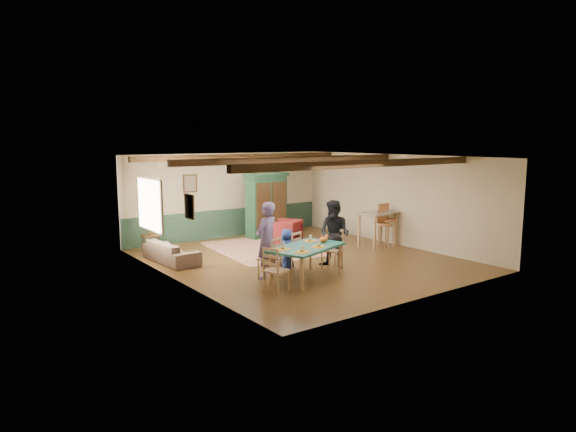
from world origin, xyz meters
TOP-DOWN VIEW (x-y plane):
  - floor at (0.00, 0.00)m, footprint 8.00×8.00m
  - wall_back at (0.00, 4.00)m, footprint 7.00×0.02m
  - wall_left at (-3.50, 0.00)m, footprint 0.02×8.00m
  - wall_right at (3.50, 0.00)m, footprint 0.02×8.00m
  - ceiling at (0.00, 0.00)m, footprint 7.00×8.00m
  - wainscot_back at (0.00, 3.98)m, footprint 6.95×0.03m
  - ceiling_beam_front at (0.00, -2.30)m, footprint 6.95×0.16m
  - ceiling_beam_mid at (0.00, 0.40)m, footprint 6.95×0.16m
  - ceiling_beam_back at (0.00, 3.00)m, footprint 6.95×0.16m
  - window_left at (-3.47, 1.70)m, footprint 0.06×1.60m
  - picture_left_wall at (-3.47, -0.60)m, footprint 0.04×0.42m
  - picture_back_a at (-1.30, 3.97)m, footprint 0.45×0.04m
  - picture_back_b at (-2.40, 3.97)m, footprint 0.38×0.04m
  - dining_table at (-1.10, -1.56)m, footprint 2.07×1.57m
  - dining_chair_far_left at (-1.73, -1.00)m, footprint 0.55×0.57m
  - dining_chair_far_right at (-0.96, -0.73)m, footprint 0.55×0.57m
  - dining_chair_end_left at (-2.20, -1.95)m, footprint 0.57×0.55m
  - dining_chair_end_right at (0.01, -1.16)m, footprint 0.57×0.55m
  - person_man at (-1.75, -0.93)m, footprint 0.74×0.61m
  - person_woman at (0.10, -1.13)m, footprint 0.87×0.98m
  - person_child at (-0.99, -0.65)m, footprint 0.58×0.47m
  - cat at (-0.54, -1.47)m, footprint 0.39×0.26m
  - place_setting_near_left at (-1.54, -1.98)m, footprint 0.49×0.42m
  - place_setting_near_center at (-0.92, -1.76)m, footprint 0.49×0.42m
  - place_setting_far_left at (-1.71, -1.50)m, footprint 0.49×0.42m
  - place_setting_far_right at (-0.66, -1.13)m, footprint 0.49×0.42m
  - area_rug at (0.07, 1.74)m, footprint 3.26×3.76m
  - armoire at (1.01, 3.25)m, footprint 1.50×0.70m
  - armchair at (0.75, 1.85)m, footprint 1.14×1.14m
  - sofa at (-2.90, 1.78)m, footprint 0.87×1.93m
  - end_table at (-2.96, 3.06)m, footprint 0.47×0.47m
  - table_lamp at (-2.96, 3.06)m, footprint 0.28×0.28m
  - counter_table at (2.83, 0.05)m, footprint 1.32×0.88m
  - bar_stool_left at (2.87, -0.22)m, footprint 0.41×0.45m
  - bar_stool_right at (3.16, -0.04)m, footprint 0.45×0.49m

SIDE VIEW (x-z plane):
  - floor at x=0.00m, z-range 0.00..0.00m
  - area_rug at x=0.07m, z-range 0.00..0.01m
  - end_table at x=-2.96m, z-range 0.00..0.53m
  - sofa at x=-2.90m, z-range 0.00..0.55m
  - dining_table at x=-1.10m, z-range 0.00..0.76m
  - armchair at x=0.75m, z-range 0.00..0.77m
  - wainscot_back at x=0.00m, z-range 0.00..0.90m
  - dining_chair_far_left at x=-1.73m, z-range 0.00..0.97m
  - dining_chair_far_right at x=-0.96m, z-range 0.00..0.97m
  - dining_chair_end_left at x=-2.20m, z-range 0.00..0.97m
  - dining_chair_end_right at x=0.01m, z-range 0.00..0.97m
  - person_child at x=-0.99m, z-range 0.00..1.02m
  - counter_table at x=2.83m, z-range 0.00..1.03m
  - bar_stool_left at x=2.87m, z-range 0.00..1.10m
  - bar_stool_right at x=3.16m, z-range 0.00..1.24m
  - table_lamp at x=-2.96m, z-range 0.53..1.01m
  - place_setting_near_left at x=-1.54m, z-range 0.76..0.87m
  - place_setting_near_center at x=-0.92m, z-range 0.76..0.87m
  - place_setting_far_left at x=-1.71m, z-range 0.76..0.87m
  - place_setting_far_right at x=-0.66m, z-range 0.76..0.87m
  - person_woman at x=0.10m, z-range 0.00..1.68m
  - cat at x=-0.54m, z-range 0.76..0.95m
  - person_man at x=-1.75m, z-range 0.00..1.76m
  - armoire at x=1.01m, z-range 0.00..2.06m
  - wall_back at x=0.00m, z-range 0.00..2.70m
  - wall_left at x=-3.50m, z-range 0.00..2.70m
  - wall_right at x=3.50m, z-range 0.00..2.70m
  - window_left at x=-3.47m, z-range 0.90..2.20m
  - picture_back_b at x=-2.40m, z-range 1.41..1.89m
  - picture_left_wall at x=-3.47m, z-range 1.49..2.01m
  - picture_back_a at x=-1.30m, z-range 1.52..2.08m
  - ceiling_beam_front at x=0.00m, z-range 2.53..2.69m
  - ceiling_beam_mid at x=0.00m, z-range 2.53..2.69m
  - ceiling_beam_back at x=0.00m, z-range 2.53..2.69m
  - ceiling at x=0.00m, z-range 2.69..2.71m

